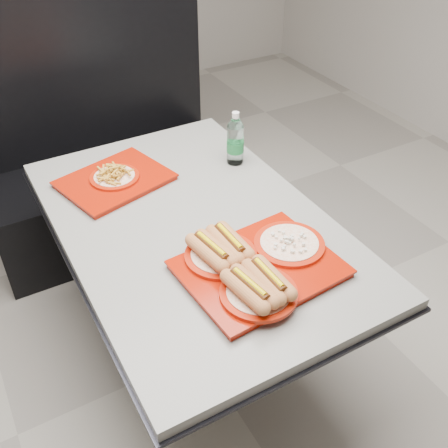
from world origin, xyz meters
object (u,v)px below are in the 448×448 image
diner_table (195,256)px  water_bottle (235,141)px  tray_near (254,265)px  tray_far (115,178)px  booth_bench (106,166)px

diner_table → water_bottle: size_ratio=6.19×
diner_table → tray_near: 0.40m
diner_table → water_bottle: (0.34, 0.28, 0.26)m
water_bottle → tray_near: bearing=-115.5°
water_bottle → tray_far: bearing=169.2°
booth_bench → water_bottle: booth_bench is taller
tray_near → tray_far: (-0.20, 0.72, -0.02)m
tray_far → water_bottle: bearing=-10.8°
booth_bench → tray_far: bearing=-102.5°
booth_bench → water_bottle: 0.99m
booth_bench → water_bottle: (0.34, -0.81, 0.45)m
diner_table → tray_far: size_ratio=3.02×
tray_far → water_bottle: (0.50, -0.10, 0.08)m
diner_table → tray_far: 0.45m
diner_table → booth_bench: booth_bench is taller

